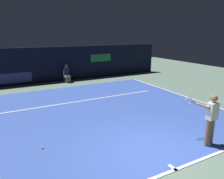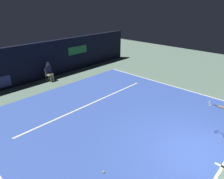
# 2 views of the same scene
# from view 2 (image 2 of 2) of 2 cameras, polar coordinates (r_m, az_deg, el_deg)

# --- Properties ---
(ground_plane) EXTENTS (34.20, 34.20, 0.00)m
(ground_plane) POSITION_cam_2_polar(r_m,az_deg,el_deg) (10.29, 0.65, -7.17)
(ground_plane) COLOR slate
(court_surface) EXTENTS (10.94, 10.17, 0.01)m
(court_surface) POSITION_cam_2_polar(r_m,az_deg,el_deg) (10.29, 0.65, -7.14)
(court_surface) COLOR #3856B2
(court_surface) RESTS_ON ground
(line_baseline) EXTENTS (10.94, 0.10, 0.01)m
(line_baseline) POSITION_cam_2_polar(r_m,az_deg,el_deg) (8.42, 28.27, -18.28)
(line_baseline) COLOR white
(line_baseline) RESTS_ON court_surface
(line_sideline_left) EXTENTS (0.10, 10.17, 0.01)m
(line_sideline_left) POSITION_cam_2_polar(r_m,az_deg,el_deg) (14.35, 15.46, 1.20)
(line_sideline_left) COLOR white
(line_sideline_left) RESTS_ON court_surface
(line_sideline_right) EXTENTS (0.10, 10.17, 0.01)m
(line_sideline_right) POSITION_cam_2_polar(r_m,az_deg,el_deg) (8.02, -28.63, -20.76)
(line_sideline_right) COLOR white
(line_sideline_right) RESTS_ON court_surface
(line_service) EXTENTS (8.53, 0.10, 0.01)m
(line_service) POSITION_cam_2_polar(r_m,az_deg,el_deg) (11.41, -5.95, -3.95)
(line_service) COLOR white
(line_service) RESTS_ON court_surface
(line_centre_mark) EXTENTS (0.10, 0.30, 0.01)m
(line_centre_mark) POSITION_cam_2_polar(r_m,az_deg,el_deg) (8.43, 27.60, -18.06)
(line_centre_mark) COLOR white
(line_centre_mark) RESTS_ON court_surface
(back_wall) EXTENTS (17.56, 0.33, 2.60)m
(back_wall) POSITION_cam_2_polar(r_m,az_deg,el_deg) (15.40, -20.21, 7.16)
(back_wall) COLOR black
(back_wall) RESTS_ON ground
(line_judge_on_chair) EXTENTS (0.46, 0.54, 1.32)m
(line_judge_on_chair) POSITION_cam_2_polar(r_m,az_deg,el_deg) (15.05, -17.00, 4.78)
(line_judge_on_chair) COLOR white
(line_judge_on_chair) RESTS_ON ground
(tennis_ball) EXTENTS (0.07, 0.07, 0.07)m
(tennis_ball) POSITION_cam_2_polar(r_m,az_deg,el_deg) (7.31, -2.31, -21.83)
(tennis_ball) COLOR #CCE033
(tennis_ball) RESTS_ON court_surface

